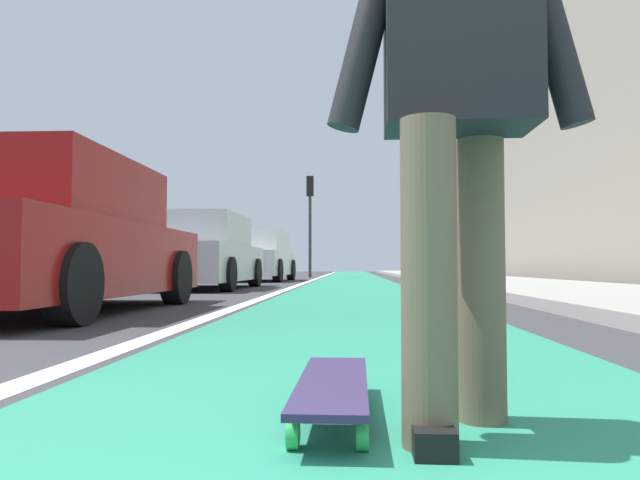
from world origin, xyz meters
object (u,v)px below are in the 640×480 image
at_px(parked_car_mid, 201,254).
at_px(skater_person, 457,87).
at_px(traffic_light, 310,207).
at_px(parked_car_near, 48,240).
at_px(skateboard, 333,387).
at_px(parked_car_far, 257,257).

bearing_deg(parked_car_mid, skater_person, -162.03).
distance_m(skater_person, parked_car_mid, 10.62).
height_order(skater_person, traffic_light, traffic_light).
bearing_deg(parked_car_near, skateboard, -143.24).
xyz_separation_m(skater_person, parked_car_near, (4.01, 3.23, -0.23)).
bearing_deg(parked_car_far, parked_car_near, 179.58).
bearing_deg(skateboard, traffic_light, 4.14).
height_order(skater_person, parked_car_near, skater_person).
bearing_deg(skater_person, traffic_light, 4.99).
relative_size(skateboard, parked_car_far, 0.19).
relative_size(parked_car_far, traffic_light, 1.07).
height_order(skater_person, parked_car_mid, skater_person).
bearing_deg(parked_car_mid, parked_car_near, -179.57).
xyz_separation_m(parked_car_near, parked_car_mid, (6.09, 0.05, -0.01)).
xyz_separation_m(skateboard, parked_car_near, (3.86, 2.89, 0.61)).
xyz_separation_m(skateboard, parked_car_mid, (9.95, 2.93, 0.61)).
distance_m(parked_car_near, parked_car_mid, 6.09).
distance_m(skateboard, parked_car_far, 16.43).
bearing_deg(parked_car_far, parked_car_mid, 178.75).
height_order(skateboard, parked_car_mid, parked_car_mid).
height_order(skateboard, parked_car_far, parked_car_far).
height_order(parked_car_near, traffic_light, traffic_light).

